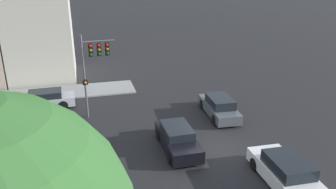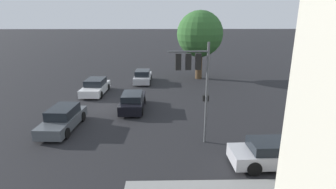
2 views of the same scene
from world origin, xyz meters
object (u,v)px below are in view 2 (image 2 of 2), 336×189
Objects in this scene: traffic_signal at (194,72)px; crossing_car_3 at (143,77)px; crossing_car_0 at (95,87)px; street_tree at (200,34)px; parked_car_0 at (276,154)px; crossing_car_2 at (63,119)px; crossing_car_1 at (133,101)px.

traffic_signal reaches higher than crossing_car_3.
crossing_car_0 is 1.07× the size of crossing_car_3.
street_tree is 1.87× the size of crossing_car_3.
street_tree reaches higher than crossing_car_3.
parked_car_0 is at bearing -154.94° from crossing_car_3.
traffic_signal is 5.98m from parked_car_0.
street_tree is 1.71× the size of crossing_car_2.
crossing_car_1 is (11.10, -6.84, -4.63)m from street_tree.
parked_car_0 is (2.63, 3.94, -3.66)m from traffic_signal.
crossing_car_0 is 6.22m from crossing_car_1.
street_tree is 1.35× the size of traffic_signal.
street_tree is at bearing -31.47° from crossing_car_1.
crossing_car_2 is at bearing 131.73° from crossing_car_1.
crossing_car_3 reaches higher than parked_car_0.
crossing_car_1 is at bearing 30.59° from traffic_signal.
street_tree is 1.81× the size of crossing_car_1.
parked_car_0 is (13.24, 12.27, -0.03)m from crossing_car_0.
traffic_signal is at bearing 144.54° from parked_car_0.
parked_car_0 is (19.70, 1.29, -4.64)m from street_tree.
street_tree reaches higher than parked_car_0.
crossing_car_3 is at bearing 138.74° from crossing_car_0.
crossing_car_1 is 0.94× the size of crossing_car_2.
crossing_car_0 is at bearing -59.54° from street_tree.
crossing_car_2 is 13.29m from parked_car_0.
crossing_car_3 reaches higher than crossing_car_1.
parked_car_0 is at bearing 45.06° from crossing_car_0.
traffic_signal is (17.07, -2.65, -0.99)m from street_tree.
parked_car_0 is at bearing -128.23° from traffic_signal.
traffic_signal is at bearing -164.19° from crossing_car_3.
crossing_car_0 reaches higher than crossing_car_3.
traffic_signal is at bearing -144.75° from crossing_car_1.
traffic_signal is at bearing -8.82° from street_tree.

